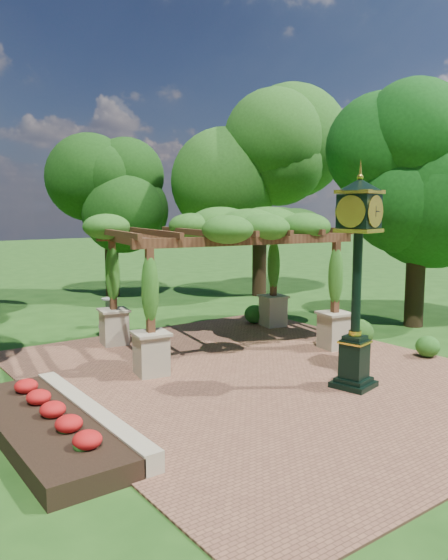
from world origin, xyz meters
TOP-DOWN VIEW (x-y plane):
  - ground at (0.00, 0.00)m, footprint 120.00×120.00m
  - brick_plaza at (0.00, 1.00)m, footprint 10.00×12.00m
  - border_wall at (-4.60, 0.50)m, footprint 0.35×5.00m
  - flower_bed at (-5.50, 0.50)m, footprint 1.50×5.00m
  - pedestal_clock at (1.09, -1.02)m, footprint 1.12×1.12m
  - pergola at (0.84, 3.72)m, footprint 7.02×5.03m
  - sundial at (-0.71, 8.15)m, footprint 0.73×0.73m
  - shrub_front at (4.66, -0.54)m, footprint 0.65×0.65m
  - shrub_mid at (4.00, 1.33)m, footprint 0.93×0.93m
  - shrub_back at (3.61, 5.62)m, footprint 0.89×0.89m
  - tree_north at (2.20, 14.23)m, footprint 3.61×3.61m
  - tree_east_far at (7.77, 10.34)m, footprint 4.88×4.88m
  - tree_east_near at (7.87, 2.13)m, footprint 4.53×4.53m

SIDE VIEW (x-z plane):
  - ground at x=0.00m, z-range 0.00..0.00m
  - brick_plaza at x=0.00m, z-range 0.00..0.04m
  - flower_bed at x=-5.50m, z-range 0.00..0.36m
  - border_wall at x=-4.60m, z-range 0.00..0.40m
  - shrub_front at x=4.66m, z-range 0.04..0.62m
  - shrub_back at x=3.61m, z-range 0.04..0.68m
  - sundial at x=-0.71m, z-range -0.06..0.96m
  - shrub_mid at x=4.00m, z-range 0.04..0.87m
  - pedestal_clock at x=1.09m, z-range 0.47..5.24m
  - pergola at x=0.84m, z-range 1.30..5.36m
  - tree_north at x=2.20m, z-range 1.22..7.80m
  - tree_east_near at x=7.87m, z-range 1.44..9.09m
  - tree_east_far at x=7.77m, z-range 1.59..10.02m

